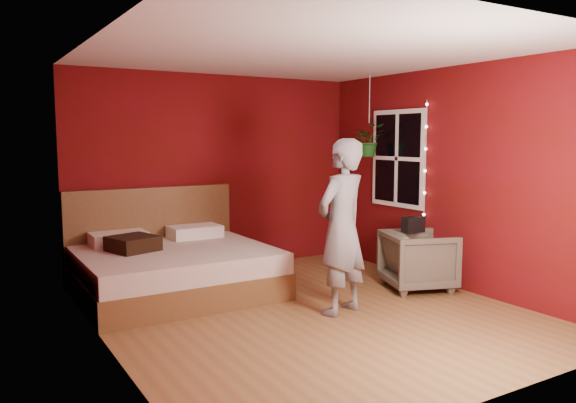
% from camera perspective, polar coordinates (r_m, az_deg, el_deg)
% --- Properties ---
extents(floor, '(4.50, 4.50, 0.00)m').
position_cam_1_polar(floor, '(5.85, 2.14, -11.14)').
color(floor, brown).
rests_on(floor, ground).
extents(room_walls, '(4.04, 4.54, 2.62)m').
position_cam_1_polar(room_walls, '(5.58, 2.22, 5.53)').
color(room_walls, '#630A13').
rests_on(room_walls, ground).
extents(window, '(0.05, 0.97, 1.27)m').
position_cam_1_polar(window, '(7.50, 11.09, 4.31)').
color(window, white).
rests_on(window, room_walls).
extents(fairy_lights, '(0.04, 0.04, 1.45)m').
position_cam_1_polar(fairy_lights, '(7.10, 13.78, 4.12)').
color(fairy_lights, silver).
rests_on(fairy_lights, room_walls).
extents(bed, '(2.10, 1.79, 1.16)m').
position_cam_1_polar(bed, '(6.59, -11.65, -6.53)').
color(bed, brown).
rests_on(bed, ground).
extents(person, '(0.74, 0.60, 1.77)m').
position_cam_1_polar(person, '(5.64, 5.47, -2.60)').
color(person, slate).
rests_on(person, ground).
extents(armchair, '(0.96, 0.95, 0.69)m').
position_cam_1_polar(armchair, '(6.78, 13.09, -5.82)').
color(armchair, '#5D5A49').
rests_on(armchair, ground).
extents(handbag, '(0.26, 0.14, 0.18)m').
position_cam_1_polar(handbag, '(6.60, 12.60, -2.30)').
color(handbag, black).
rests_on(handbag, armchair).
extents(throw_pillow, '(0.58, 0.58, 0.16)m').
position_cam_1_polar(throw_pillow, '(6.46, -15.47, -4.13)').
color(throw_pillow, black).
rests_on(throw_pillow, bed).
extents(hanging_plant, '(0.50, 0.48, 1.08)m').
position_cam_1_polar(hanging_plant, '(7.56, 8.22, 6.20)').
color(hanging_plant, silver).
rests_on(hanging_plant, room_walls).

